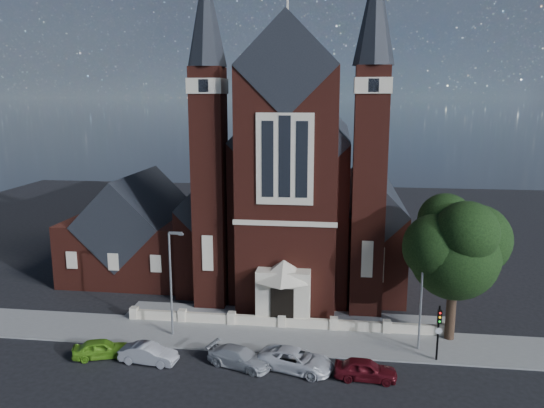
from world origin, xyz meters
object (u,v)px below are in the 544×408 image
at_px(car_silver_b, 239,357).
at_px(street_lamp_right, 423,289).
at_px(traffic_signal, 439,326).
at_px(church, 299,189).
at_px(street_lamp_left, 172,278).
at_px(car_dark_red, 365,369).
at_px(street_tree, 457,250).
at_px(car_lime_van, 101,348).
at_px(car_white_suv, 296,360).
at_px(car_silver_a, 149,354).
at_px(parish_hall, 138,234).

bearing_deg(car_silver_b, street_lamp_right, -53.49).
relative_size(street_lamp_right, traffic_signal, 2.02).
height_order(church, street_lamp_left, church).
distance_m(street_lamp_right, car_dark_red, 7.17).
bearing_deg(street_tree, car_lime_van, -167.11).
xyz_separation_m(church, car_silver_b, (-2.15, -22.82, -7.54)).
height_order(church, car_white_suv, church).
bearing_deg(church, car_silver_b, -95.39).
xyz_separation_m(car_silver_a, car_dark_red, (14.42, -0.30, 0.03)).
bearing_deg(parish_hall, car_lime_van, -76.83).
distance_m(church, street_lamp_left, 20.84).
relative_size(street_lamp_left, car_silver_a, 2.06).
distance_m(traffic_signal, car_lime_van, 23.01).
xyz_separation_m(car_silver_a, car_white_suv, (9.95, 0.33, 0.05)).
distance_m(street_tree, car_dark_red, 10.96).
height_order(street_tree, car_silver_a, street_tree).
height_order(car_lime_van, car_dark_red, car_dark_red).
relative_size(traffic_signal, car_lime_van, 1.05).
height_order(street_tree, car_dark_red, street_tree).
bearing_deg(traffic_signal, street_lamp_left, 175.24).
bearing_deg(street_tree, parish_hall, 156.74).
distance_m(street_tree, traffic_signal, 5.70).
height_order(traffic_signal, car_lime_van, traffic_signal).
bearing_deg(street_lamp_left, parish_hall, 120.02).
bearing_deg(car_silver_b, street_tree, -50.32).
bearing_deg(car_white_suv, street_lamp_right, -48.57).
bearing_deg(car_dark_red, car_lime_van, 90.78).
bearing_deg(car_silver_b, car_dark_red, -75.31).
height_order(parish_hall, street_tree, street_tree).
distance_m(church, street_tree, 21.38).
relative_size(street_lamp_right, car_white_suv, 1.62).
bearing_deg(street_tree, street_lamp_left, -175.24).
relative_size(street_lamp_left, street_lamp_right, 1.00).
height_order(street_lamp_left, car_silver_a, street_lamp_left).
height_order(street_lamp_left, street_lamp_right, same).
height_order(traffic_signal, car_white_suv, traffic_signal).
distance_m(traffic_signal, car_dark_red, 6.01).
height_order(street_tree, street_lamp_right, street_tree).
relative_size(church, traffic_signal, 8.72).
distance_m(street_lamp_left, car_lime_van, 6.78).
height_order(car_silver_a, car_silver_b, car_silver_a).
bearing_deg(car_white_suv, car_silver_b, 107.23).
bearing_deg(car_dark_red, street_lamp_right, -38.87).
xyz_separation_m(parish_hall, car_silver_b, (13.85, -17.88, -3.37)).
relative_size(street_tree, car_dark_red, 2.70).
xyz_separation_m(street_lamp_right, car_silver_b, (-12.24, -3.88, -3.96)).
bearing_deg(street_tree, traffic_signal, -115.95).
relative_size(car_lime_van, car_white_suv, 0.77).
bearing_deg(street_lamp_right, car_silver_b, -162.42).
xyz_separation_m(parish_hall, street_lamp_left, (8.09, -14.00, 0.59)).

